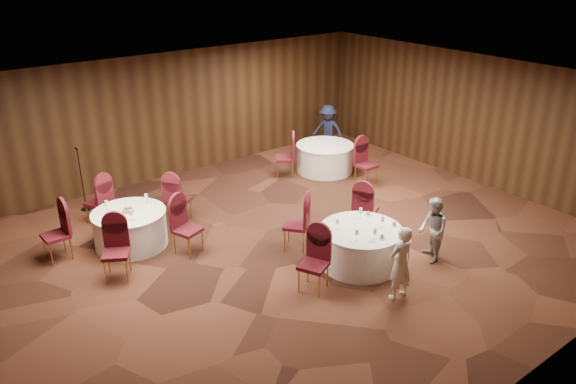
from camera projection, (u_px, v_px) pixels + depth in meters
ground at (286, 247)px, 11.32m from camera, size 12.00×12.00×0.00m
room_shell at (286, 156)px, 10.53m from camera, size 12.00×12.00×12.00m
table_main at (360, 246)px, 10.60m from camera, size 1.56×1.56×0.74m
table_left at (130, 228)px, 11.27m from camera, size 1.46×1.46×0.74m
table_right at (325, 158)px, 15.05m from camera, size 1.53×1.53×0.74m
chairs_main at (326, 231)px, 10.89m from camera, size 3.00×2.10×1.00m
chairs_left at (128, 223)px, 11.23m from camera, size 3.27×3.03×1.00m
chairs_right at (325, 161)px, 14.42m from camera, size 1.95×2.30×1.00m
tabletop_main at (371, 224)px, 10.43m from camera, size 1.08×0.98×0.22m
tabletop_left at (128, 208)px, 11.10m from camera, size 0.85×0.78×0.22m
tabletop_right at (337, 140)px, 14.75m from camera, size 0.08×0.08×0.22m
mic_stand at (84, 192)px, 12.79m from camera, size 0.24×0.24×1.50m
woman_a at (401, 263)px, 9.45m from camera, size 0.51×0.36×1.35m
woman_b at (433, 230)px, 10.63m from camera, size 0.74×0.79×1.28m
man_c at (328, 130)px, 16.08m from camera, size 0.91×1.10×1.48m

